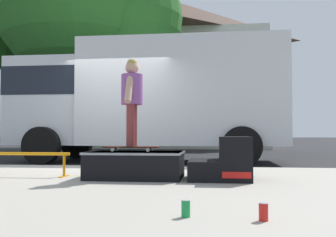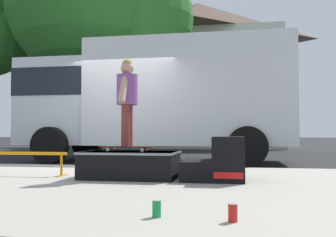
% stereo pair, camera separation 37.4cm
% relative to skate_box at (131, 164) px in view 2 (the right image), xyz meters
% --- Properties ---
extents(ground_plane, '(140.00, 140.00, 0.00)m').
position_rel_skate_box_xyz_m(ground_plane, '(-1.19, 2.45, -0.32)').
color(ground_plane, black).
extents(sidewalk_slab, '(50.00, 5.00, 0.12)m').
position_rel_skate_box_xyz_m(sidewalk_slab, '(-1.19, -0.55, -0.26)').
color(sidewalk_slab, '#A8A093').
rests_on(sidewalk_slab, ground).
extents(skate_box, '(1.31, 0.83, 0.37)m').
position_rel_skate_box_xyz_m(skate_box, '(0.00, 0.00, 0.00)').
color(skate_box, black).
rests_on(skate_box, sidewalk_slab).
extents(kicker_ramp, '(0.81, 0.83, 0.57)m').
position_rel_skate_box_xyz_m(kicker_ramp, '(1.22, -0.00, 0.04)').
color(kicker_ramp, black).
rests_on(kicker_ramp, sidewalk_slab).
extents(grind_rail, '(1.45, 0.28, 0.35)m').
position_rel_skate_box_xyz_m(grind_rail, '(-1.70, 0.06, 0.06)').
color(grind_rail, orange).
rests_on(grind_rail, sidewalk_slab).
extents(skateboard, '(0.79, 0.23, 0.07)m').
position_rel_skate_box_xyz_m(skateboard, '(-0.07, 0.06, 0.23)').
color(skateboard, '#4C1E14').
rests_on(skateboard, skate_box).
extents(skater_kid, '(0.30, 0.64, 1.24)m').
position_rel_skate_box_xyz_m(skater_kid, '(-0.07, 0.06, 0.97)').
color(skater_kid, brown).
rests_on(skater_kid, skateboard).
extents(soda_can, '(0.07, 0.07, 0.13)m').
position_rel_skate_box_xyz_m(soda_can, '(1.42, -2.42, -0.13)').
color(soda_can, red).
rests_on(soda_can, sidewalk_slab).
extents(soda_can_b, '(0.07, 0.07, 0.13)m').
position_rel_skate_box_xyz_m(soda_can_b, '(0.87, -2.37, -0.13)').
color(soda_can_b, '#198C3F').
rests_on(soda_can_b, sidewalk_slab).
extents(box_truck, '(6.91, 2.63, 3.05)m').
position_rel_skate_box_xyz_m(box_truck, '(-0.68, 4.65, 1.38)').
color(box_truck, silver).
rests_on(box_truck, ground).
extents(street_tree_main, '(6.89, 6.26, 8.77)m').
position_rel_skate_box_xyz_m(street_tree_main, '(-3.41, 8.20, 5.14)').
color(street_tree_main, brown).
rests_on(street_tree_main, ground).
extents(house_behind, '(9.54, 8.22, 8.40)m').
position_rel_skate_box_xyz_m(house_behind, '(-0.77, 16.88, 3.92)').
color(house_behind, silver).
rests_on(house_behind, ground).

